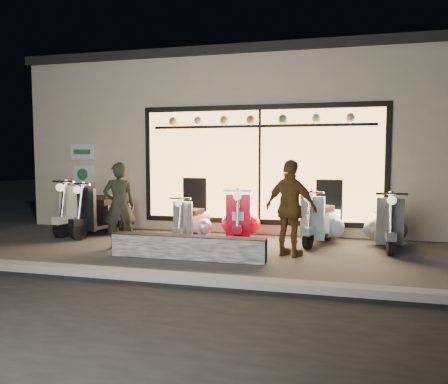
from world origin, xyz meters
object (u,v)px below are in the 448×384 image
(graffiti_barrier, at_px, (188,247))
(scooter_silver, at_px, (193,223))
(woman, at_px, (291,208))
(scooter_red, at_px, (240,220))
(man, at_px, (119,205))

(graffiti_barrier, relative_size, scooter_silver, 2.11)
(graffiti_barrier, relative_size, woman, 1.59)
(scooter_red, relative_size, man, 0.92)
(scooter_silver, bearing_deg, man, -127.58)
(scooter_silver, bearing_deg, graffiti_barrier, -67.41)
(scooter_silver, height_order, woman, woman)
(graffiti_barrier, height_order, scooter_red, scooter_red)
(graffiti_barrier, xyz_separation_m, scooter_silver, (-0.43, 1.62, 0.16))
(scooter_silver, distance_m, scooter_red, 0.98)
(woman, bearing_deg, man, 27.23)
(graffiti_barrier, distance_m, woman, 1.90)
(graffiti_barrier, relative_size, man, 1.64)
(man, bearing_deg, scooter_red, -178.65)
(scooter_silver, distance_m, man, 1.63)
(scooter_silver, distance_m, woman, 2.38)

